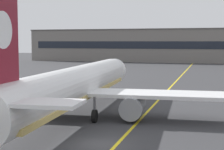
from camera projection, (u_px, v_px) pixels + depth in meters
ground_plane at (100, 144)px, 28.99m from camera, size 400.00×400.00×0.00m
taxiway_centreline at (165, 93)px, 57.43m from camera, size 8.16×179.84×0.01m
airliner_foreground at (75, 86)px, 38.79m from camera, size 32.32×41.51×11.65m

